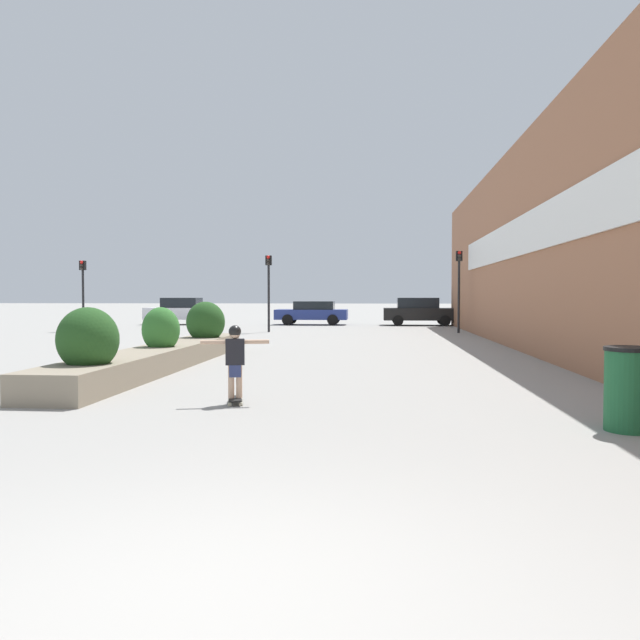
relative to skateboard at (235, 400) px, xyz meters
name	(u,v)px	position (x,y,z in m)	size (l,w,h in m)	color
ground_plane	(213,596)	(1.28, -6.10, -0.07)	(300.00, 300.00, 0.00)	gray
building_wall_right	(534,242)	(6.78, 9.47, 3.19)	(0.67, 35.85, 6.51)	#9E6647
planter_box	(163,348)	(-2.80, 4.65, 0.40)	(1.25, 10.72, 1.52)	gray
skateboard	(235,400)	(0.00, 0.00, 0.00)	(0.32, 0.58, 0.09)	black
skateboarder	(235,354)	(0.00, 0.00, 0.71)	(1.04, 0.30, 1.13)	tan
trash_bin	(629,389)	(5.28, -1.47, 0.46)	(0.60, 0.60, 1.04)	#1E5B33
car_leftmost	(312,312)	(-1.65, 27.27, 0.67)	(4.24, 1.95, 1.39)	navy
car_center_left	(573,313)	(13.36, 27.47, 0.68)	(3.90, 1.85, 1.37)	slate
car_center_right	(180,311)	(-9.62, 27.01, 0.75)	(3.93, 1.85, 1.60)	silver
car_rightmost	(420,311)	(4.65, 27.12, 0.75)	(4.27, 1.88, 1.60)	black
traffic_light_left	(269,280)	(-2.88, 19.42, 2.37)	(0.28, 0.30, 3.59)	black
traffic_light_right	(459,278)	(5.91, 19.55, 2.46)	(0.28, 0.30, 3.75)	black
traffic_light_far_left	(83,283)	(-11.97, 19.46, 2.26)	(0.28, 0.30, 3.40)	black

